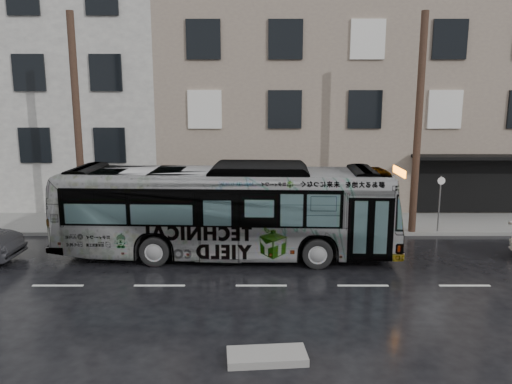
{
  "coord_description": "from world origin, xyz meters",
  "views": [
    {
      "loc": [
        -0.16,
        -17.3,
        5.92
      ],
      "look_at": [
        -0.17,
        2.5,
        2.02
      ],
      "focal_mm": 35.0,
      "sensor_mm": 36.0,
      "label": 1
    }
  ],
  "objects_px": {
    "utility_pole_rear": "(78,125)",
    "sign_post": "(439,204)",
    "utility_pole_front": "(418,125)",
    "bus": "(226,210)"
  },
  "relations": [
    {
      "from": "utility_pole_front",
      "to": "utility_pole_rear",
      "type": "xyz_separation_m",
      "value": [
        -14.0,
        0.0,
        0.0
      ]
    },
    {
      "from": "utility_pole_front",
      "to": "utility_pole_rear",
      "type": "relative_size",
      "value": 1.0
    },
    {
      "from": "utility_pole_rear",
      "to": "sign_post",
      "type": "height_order",
      "value": "utility_pole_rear"
    },
    {
      "from": "bus",
      "to": "sign_post",
      "type": "bearing_deg",
      "value": -69.95
    },
    {
      "from": "utility_pole_rear",
      "to": "sign_post",
      "type": "xyz_separation_m",
      "value": [
        15.1,
        0.0,
        -3.3
      ]
    },
    {
      "from": "utility_pole_rear",
      "to": "bus",
      "type": "relative_size",
      "value": 0.73
    },
    {
      "from": "utility_pole_front",
      "to": "bus",
      "type": "xyz_separation_m",
      "value": [
        -7.76,
        -2.79,
        -2.93
      ]
    },
    {
      "from": "sign_post",
      "to": "bus",
      "type": "bearing_deg",
      "value": -162.48
    },
    {
      "from": "utility_pole_rear",
      "to": "bus",
      "type": "bearing_deg",
      "value": -24.12
    },
    {
      "from": "utility_pole_front",
      "to": "sign_post",
      "type": "height_order",
      "value": "utility_pole_front"
    }
  ]
}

